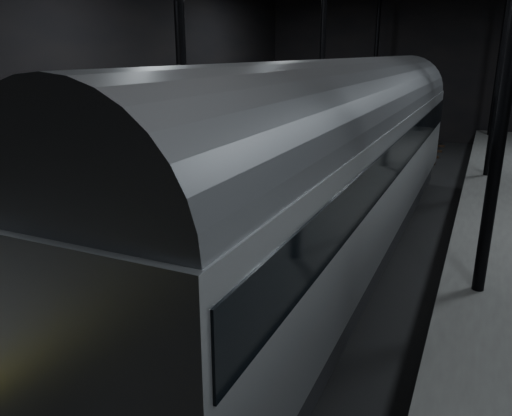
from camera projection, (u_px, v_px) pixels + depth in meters
The scene contains 6 objects.
ground at pixel (353, 245), 16.49m from camera, with size 44.00×44.00×0.00m, color black.
platform_left at pixel (163, 203), 19.33m from camera, with size 9.00×43.80×1.00m, color #4B4B49.
tactile_strip at pixel (263, 204), 17.48m from camera, with size 0.50×43.80×0.01m, color olive.
track at pixel (353, 243), 16.47m from camera, with size 2.40×43.00×0.24m.
train at pixel (348, 156), 14.35m from camera, with size 3.25×21.73×5.81m.
woman at pixel (31, 261), 10.80m from camera, with size 0.56×0.37×1.54m, color tan.
Camera 1 is at (3.50, -15.31, 6.10)m, focal length 35.00 mm.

